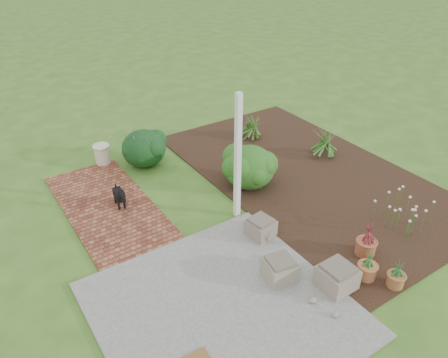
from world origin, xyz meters
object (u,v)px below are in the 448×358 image
black_dog (119,195)px  cream_ceramic_urn (102,154)px  stone_trough_near (337,277)px  evergreen_shrub (249,166)px

black_dog → cream_ceramic_urn: bearing=85.5°
black_dog → cream_ceramic_urn: (0.35, 1.94, -0.06)m
stone_trough_near → cream_ceramic_urn: cream_ceramic_urn is taller
black_dog → evergreen_shrub: bearing=-9.6°
stone_trough_near → evergreen_shrub: size_ratio=0.48×
black_dog → cream_ceramic_urn: size_ratio=1.22×
stone_trough_near → cream_ceramic_urn: size_ratio=1.16×
stone_trough_near → black_dog: size_ratio=0.95×
cream_ceramic_urn → evergreen_shrub: evergreen_shrub is taller
black_dog → evergreen_shrub: 2.73m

